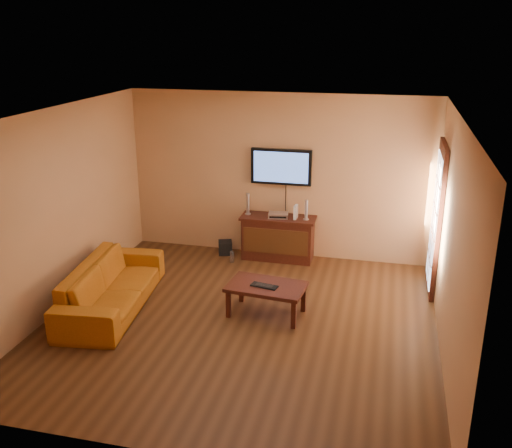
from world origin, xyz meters
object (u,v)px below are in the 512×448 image
(game_console, at_px, (296,212))
(bottle, at_px, (232,257))
(sofa, at_px, (111,279))
(av_receiver, at_px, (278,215))
(coffee_table, at_px, (266,289))
(television, at_px, (281,167))
(speaker_right, at_px, (306,211))
(keyboard, at_px, (264,286))
(speaker_left, at_px, (248,205))
(media_console, at_px, (278,238))
(subwoofer, at_px, (225,247))

(game_console, bearing_deg, bottle, -160.22)
(game_console, distance_m, bottle, 1.28)
(sofa, xyz_separation_m, av_receiver, (1.87, 2.22, 0.34))
(bottle, bearing_deg, coffee_table, -59.86)
(television, distance_m, speaker_right, 0.82)
(television, relative_size, game_console, 4.44)
(av_receiver, height_order, bottle, av_receiver)
(game_console, relative_size, keyboard, 0.59)
(coffee_table, xyz_separation_m, speaker_left, (-0.75, 1.97, 0.52))
(media_console, relative_size, av_receiver, 3.85)
(sofa, distance_m, keyboard, 2.09)
(coffee_table, distance_m, bottle, 1.88)
(av_receiver, distance_m, game_console, 0.30)
(television, height_order, speaker_left, television)
(media_console, distance_m, keyboard, 2.01)
(television, height_order, coffee_table, television)
(av_receiver, relative_size, subwoofer, 1.41)
(speaker_right, height_order, av_receiver, speaker_right)
(speaker_right, bearing_deg, keyboard, -97.12)
(sofa, bearing_deg, game_console, -50.69)
(sofa, height_order, keyboard, sofa)
(av_receiver, bearing_deg, keyboard, -91.60)
(media_console, height_order, speaker_right, speaker_right)
(av_receiver, xyz_separation_m, keyboard, (0.21, -1.98, -0.33))
(television, bearing_deg, keyboard, -84.32)
(media_console, xyz_separation_m, speaker_right, (0.46, -0.03, 0.51))
(speaker_left, relative_size, keyboard, 0.96)
(subwoofer, height_order, bottle, subwoofer)
(media_console, relative_size, keyboard, 3.25)
(media_console, relative_size, subwoofer, 5.44)
(media_console, bearing_deg, sofa, -129.78)
(game_console, relative_size, subwoofer, 1.00)
(speaker_left, relative_size, game_console, 1.61)
(av_receiver, bearing_deg, game_console, -8.17)
(av_receiver, xyz_separation_m, bottle, (-0.70, -0.32, -0.67))
(sofa, relative_size, speaker_left, 6.10)
(coffee_table, bearing_deg, speaker_right, 83.26)
(speaker_right, xyz_separation_m, subwoofer, (-1.37, 0.03, -0.77))
(keyboard, bearing_deg, bottle, 118.92)
(television, relative_size, keyboard, 2.64)
(bottle, bearing_deg, av_receiver, 24.39)
(subwoofer, relative_size, bottle, 1.09)
(media_console, bearing_deg, av_receiver, -76.22)
(coffee_table, bearing_deg, av_receiver, 96.87)
(television, distance_m, sofa, 3.25)
(media_console, xyz_separation_m, game_console, (0.29, -0.02, 0.47))
(speaker_right, distance_m, game_console, 0.18)
(media_console, xyz_separation_m, bottle, (-0.70, -0.33, -0.27))
(coffee_table, xyz_separation_m, bottle, (-0.94, 1.61, -0.28))
(media_console, height_order, speaker_left, speaker_left)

